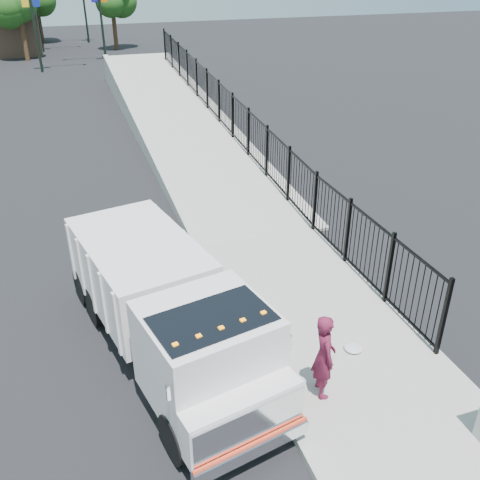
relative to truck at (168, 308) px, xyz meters
name	(u,v)px	position (x,y,z in m)	size (l,w,h in m)	color
ground	(244,334)	(1.71, 0.29, -1.29)	(120.00, 120.00, 0.00)	black
sidewalk	(367,372)	(3.63, -1.71, -1.23)	(3.55, 12.00, 0.12)	#9E998E
curb	(278,393)	(1.71, -1.71, -1.21)	(0.30, 12.00, 0.16)	#ADAAA3
ramp	(180,128)	(3.83, 16.29, -1.29)	(3.95, 24.00, 1.70)	#9E998E
iron_fence	(233,130)	(5.26, 12.29, -0.39)	(0.10, 28.00, 1.80)	black
truck	(168,308)	(0.00, 0.00, 0.00)	(3.51, 7.01, 2.30)	black
worker	(324,356)	(2.48, -1.96, -0.30)	(0.64, 0.42, 1.75)	maroon
debris	(353,348)	(3.67, -1.07, -1.12)	(0.40, 0.40, 0.10)	silver
light_pole_0	(36,5)	(-2.10, 32.74, 3.07)	(3.77, 0.22, 8.00)	black
light_pole_1	(95,1)	(2.00, 35.30, 3.07)	(3.78, 0.22, 8.00)	black
tree_0	(18,6)	(-3.46, 37.86, 2.67)	(3.04, 3.04, 5.52)	#382314
tree_1	(112,0)	(3.82, 41.09, 2.64)	(2.49, 2.49, 5.25)	#382314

